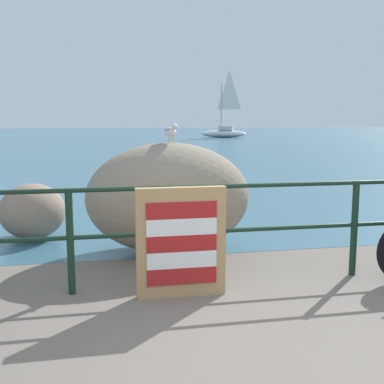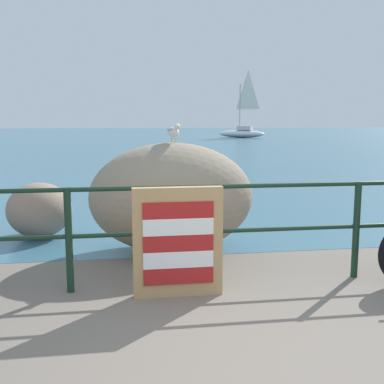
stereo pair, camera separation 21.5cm
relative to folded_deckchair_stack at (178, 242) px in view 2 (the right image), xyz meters
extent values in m
cube|color=#6B6056|center=(0.45, 18.63, -0.57)|extent=(120.00, 120.00, 0.10)
cube|color=#38667A|center=(0.45, 46.30, -0.52)|extent=(120.00, 90.00, 0.01)
cylinder|color=black|center=(-1.02, 0.25, -0.01)|extent=(0.07, 0.07, 1.02)
cylinder|color=black|center=(0.45, 0.25, -0.01)|extent=(0.07, 0.07, 1.02)
cylinder|color=black|center=(1.91, 0.25, -0.01)|extent=(0.07, 0.07, 1.02)
cylinder|color=black|center=(0.45, 0.25, 0.48)|extent=(8.78, 0.04, 0.04)
cylinder|color=black|center=(0.45, 0.25, 0.03)|extent=(8.78, 0.04, 0.04)
cube|color=tan|center=(0.00, 0.00, 0.00)|extent=(0.84, 0.09, 1.04)
cube|color=#AD1E1E|center=(0.00, -0.05, -0.31)|extent=(0.66, 0.01, 0.16)
cube|color=white|center=(0.00, -0.05, -0.16)|extent=(0.66, 0.01, 0.16)
cube|color=#AD1E1E|center=(0.00, -0.05, 0.00)|extent=(0.66, 0.01, 0.16)
cube|color=white|center=(0.00, -0.05, 0.16)|extent=(0.66, 0.01, 0.16)
cube|color=#AD1E1E|center=(0.00, -0.05, 0.31)|extent=(0.66, 0.01, 0.16)
ellipsoid|color=gray|center=(0.12, 1.57, 0.17)|extent=(2.06, 1.35, 1.37)
ellipsoid|color=gray|center=(-1.66, 2.58, -0.13)|extent=(0.91, 0.93, 0.77)
cylinder|color=gold|center=(0.16, 1.52, 0.88)|extent=(0.01, 0.01, 0.06)
cylinder|color=gold|center=(0.12, 1.51, 0.88)|extent=(0.01, 0.01, 0.06)
ellipsoid|color=white|center=(0.14, 1.52, 0.98)|extent=(0.17, 0.28, 0.13)
ellipsoid|color=#9E9EA3|center=(0.13, 1.54, 1.01)|extent=(0.18, 0.26, 0.06)
sphere|color=white|center=(0.17, 1.40, 1.05)|extent=(0.08, 0.08, 0.08)
cone|color=gold|center=(0.18, 1.35, 1.04)|extent=(0.04, 0.05, 0.02)
ellipsoid|color=white|center=(10.75, 38.87, -0.16)|extent=(4.41, 3.45, 0.70)
cube|color=silver|center=(11.01, 38.71, 0.37)|extent=(1.53, 1.37, 0.36)
cylinder|color=#B2B2B7|center=(10.58, 38.98, 2.29)|extent=(0.10, 0.10, 4.20)
pyramid|color=white|center=(11.22, 38.57, 3.86)|extent=(1.38, 0.91, 3.57)
camera|label=1|loc=(-0.73, -4.23, 1.13)|focal=44.40mm
camera|label=2|loc=(-0.52, -4.27, 1.13)|focal=44.40mm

